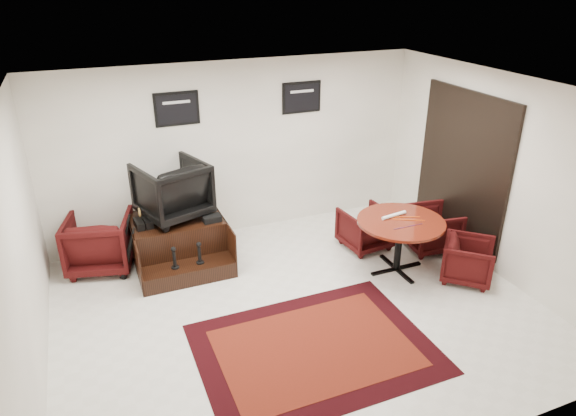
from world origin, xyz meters
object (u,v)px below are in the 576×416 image
object	(u,v)px
meeting_table	(400,226)
table_chair_window	(432,227)
armchair_side	(100,240)
table_chair_corner	(468,258)
table_chair_back	(365,226)
shine_podium	(179,242)
shine_chair	(172,187)

from	to	relation	value
meeting_table	table_chair_window	world-z (taller)	meeting_table
armchair_side	table_chair_corner	distance (m)	5.26
table_chair_back	table_chair_corner	xyz separation A→B (m)	(0.85, -1.38, -0.02)
armchair_side	shine_podium	bearing A→B (deg)	-178.26
shine_chair	table_chair_window	xyz separation A→B (m)	(3.72, -1.25, -0.77)
meeting_table	table_chair_window	size ratio (longest dim) A/B	1.64
table_chair_back	shine_chair	bearing A→B (deg)	-22.00
shine_chair	meeting_table	distance (m)	3.32
shine_chair	table_chair_corner	bearing A→B (deg)	130.74
shine_podium	table_chair_window	distance (m)	3.88
table_chair_window	table_chair_corner	distance (m)	0.95
armchair_side	meeting_table	bearing A→B (deg)	171.33
table_chair_window	meeting_table	bearing A→B (deg)	120.88
table_chair_back	table_chair_window	size ratio (longest dim) A/B	0.95
shine_chair	shine_podium	bearing A→B (deg)	71.85
table_chair_window	armchair_side	bearing A→B (deg)	82.24
armchair_side	table_chair_back	xyz separation A→B (m)	(3.88, -0.92, -0.10)
table_chair_back	table_chair_corner	size ratio (longest dim) A/B	1.05
shine_podium	armchair_side	distance (m)	1.13
meeting_table	shine_chair	bearing A→B (deg)	150.74
shine_podium	armchair_side	size ratio (longest dim) A/B	1.50
shine_chair	table_chair_back	size ratio (longest dim) A/B	1.30
armchair_side	table_chair_back	size ratio (longest dim) A/B	1.28
table_chair_corner	table_chair_back	bearing A→B (deg)	74.16
shine_podium	table_chair_window	bearing A→B (deg)	-16.59
shine_chair	table_chair_back	bearing A→B (deg)	145.64
meeting_table	table_chair_corner	world-z (taller)	meeting_table
meeting_table	shine_podium	bearing A→B (deg)	152.92
shine_podium	meeting_table	xyz separation A→B (m)	(2.87, -1.47, 0.39)
armchair_side	table_chair_window	bearing A→B (deg)	179.01
meeting_table	table_chair_back	world-z (taller)	meeting_table
table_chair_back	meeting_table	bearing A→B (deg)	90.00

